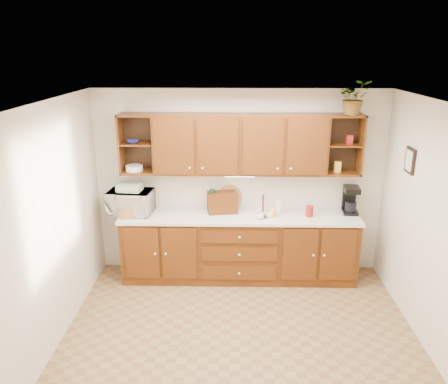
{
  "coord_description": "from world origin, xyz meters",
  "views": [
    {
      "loc": [
        -0.09,
        -4.1,
        3.1
      ],
      "look_at": [
        -0.2,
        1.15,
        1.36
      ],
      "focal_mm": 35.0,
      "sensor_mm": 36.0,
      "label": 1
    }
  ],
  "objects_px": {
    "potted_plant": "(354,97)",
    "bread_box": "(222,202)",
    "microwave": "(131,202)",
    "coffee_maker": "(350,200)"
  },
  "relations": [
    {
      "from": "coffee_maker",
      "to": "potted_plant",
      "type": "distance_m",
      "value": 1.39
    },
    {
      "from": "bread_box",
      "to": "coffee_maker",
      "type": "relative_size",
      "value": 1.06
    },
    {
      "from": "microwave",
      "to": "potted_plant",
      "type": "bearing_deg",
      "value": 7.09
    },
    {
      "from": "microwave",
      "to": "bread_box",
      "type": "relative_size",
      "value": 1.47
    },
    {
      "from": "potted_plant",
      "to": "bread_box",
      "type": "bearing_deg",
      "value": 178.72
    },
    {
      "from": "bread_box",
      "to": "coffee_maker",
      "type": "height_order",
      "value": "coffee_maker"
    },
    {
      "from": "microwave",
      "to": "bread_box",
      "type": "height_order",
      "value": "microwave"
    },
    {
      "from": "bread_box",
      "to": "coffee_maker",
      "type": "bearing_deg",
      "value": -9.33
    },
    {
      "from": "microwave",
      "to": "potted_plant",
      "type": "distance_m",
      "value": 3.24
    },
    {
      "from": "coffee_maker",
      "to": "potted_plant",
      "type": "relative_size",
      "value": 0.86
    }
  ]
}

